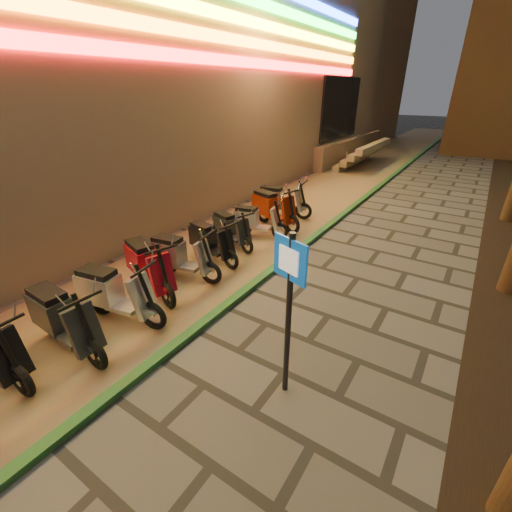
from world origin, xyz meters
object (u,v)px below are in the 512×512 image
Objects in this scene: scooter_9 at (209,241)px; scooter_12 at (271,208)px; scooter_10 at (230,229)px; scooter_13 at (279,200)px; scooter_11 at (255,220)px; pedestrian_sign at (289,297)px; scooter_7 at (147,266)px; scooter_5 at (61,318)px; scooter_8 at (178,256)px; scooter_6 at (112,293)px.

scooter_9 is 0.86× the size of scooter_12.
scooter_10 is 0.86× the size of scooter_13.
scooter_11 is 1.87m from scooter_13.
scooter_9 reaches higher than scooter_11.
pedestrian_sign reaches higher than scooter_11.
scooter_7 is 0.98× the size of scooter_12.
scooter_9 is 1.05× the size of scooter_10.
scooter_5 is 2.66m from scooter_8.
pedestrian_sign is at bearing 5.16° from scooter_7.
scooter_6 is 5.56m from scooter_12.
scooter_7 is at bearing 93.39° from scooter_6.
scooter_12 is at bearing 104.72° from scooter_7.
scooter_6 is at bearing -73.11° from scooter_12.
scooter_5 reaches higher than scooter_10.
scooter_12 is (-0.06, 5.56, 0.03)m from scooter_6.
scooter_11 is (0.24, 3.58, -0.08)m from scooter_7.
scooter_8 is (-0.12, 2.66, -0.03)m from scooter_5.
scooter_6 is at bearing -95.62° from scooter_8.
scooter_8 is at bearing 96.61° from scooter_7.
scooter_5 is at bearing -105.88° from scooter_11.
scooter_7 reaches higher than scooter_6.
scooter_13 reaches higher than scooter_9.
scooter_11 is at bearing 146.18° from pedestrian_sign.
scooter_12 reaches higher than scooter_6.
scooter_7 is 0.75m from scooter_8.
scooter_13 is at bearing 121.93° from scooter_12.
scooter_9 is at bearing -109.34° from scooter_11.
scooter_6 is at bearing 91.54° from scooter_5.
scooter_10 is 2.72m from scooter_13.
pedestrian_sign is at bearing -33.30° from scooter_8.
scooter_13 is at bearing 108.21° from scooter_10.
pedestrian_sign is 3.51m from scooter_6.
scooter_7 is at bearing -100.22° from scooter_13.
scooter_12 is at bearing 75.43° from scooter_11.
scooter_12 is at bearing 141.05° from pedestrian_sign.
pedestrian_sign is at bearing -41.01° from scooter_12.
scooter_5 is 0.99× the size of scooter_7.
scooter_13 is (-0.29, 7.36, -0.01)m from scooter_5.
scooter_8 is at bearing -69.94° from scooter_10.
scooter_12 is (-0.04, 6.46, 0.02)m from scooter_5.
scooter_10 is (-0.23, 4.64, -0.08)m from scooter_5.
scooter_12 reaches higher than scooter_9.
scooter_10 is at bearing -79.42° from scooter_12.
scooter_9 is at bearing 103.10° from scooter_7.
scooter_13 is (-0.18, 4.70, 0.02)m from scooter_8.
scooter_8 reaches higher than scooter_9.
scooter_10 is at bearing 95.03° from scooter_5.
scooter_12 reaches higher than scooter_10.
scooter_9 is 0.95m from scooter_10.
scooter_8 reaches higher than scooter_11.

